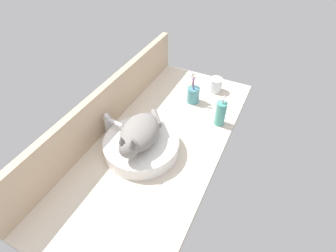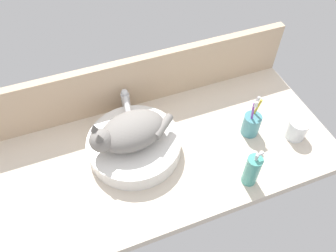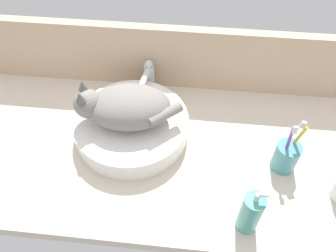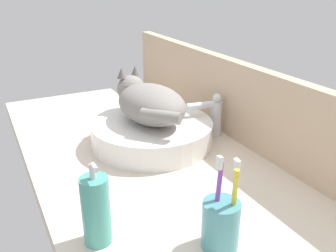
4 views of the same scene
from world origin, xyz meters
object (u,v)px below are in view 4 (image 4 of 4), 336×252
Objects in this scene: cat at (149,102)px; soap_dispenser at (96,210)px; toothbrush_cup at (221,223)px; faucet at (213,113)px; sink_basin at (152,133)px.

cat reaches higher than soap_dispenser.
cat is 49.62cm from toothbrush_cup.
cat is 2.38× the size of faucet.
sink_basin is 45.09cm from soap_dispenser.
faucet is 0.73× the size of toothbrush_cup.
toothbrush_cup reaches higher than sink_basin.
sink_basin is 20.26cm from faucet.
soap_dispenser is at bearing -38.29° from sink_basin.
faucet is 0.79× the size of soap_dispenser.
sink_basin is 47.74cm from toothbrush_cup.
sink_basin is at bearing -97.89° from faucet.
faucet is 52.22cm from toothbrush_cup.
soap_dispenser is 0.92× the size of toothbrush_cup.
cat reaches higher than toothbrush_cup.
toothbrush_cup is at bearing -8.81° from cat.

